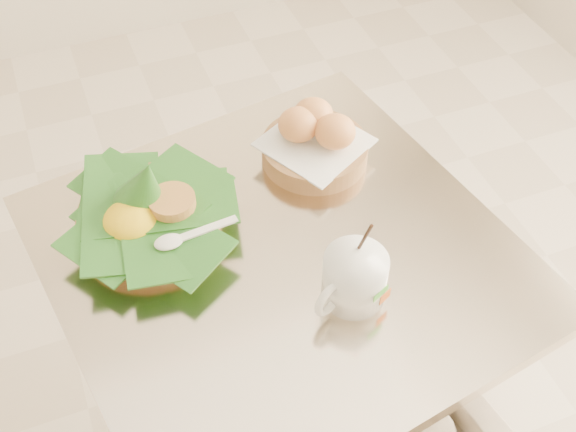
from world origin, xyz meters
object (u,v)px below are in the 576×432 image
object	(u,v)px
cafe_table	(282,329)
bread_basket	(315,140)
rice_basket	(148,211)
coffee_mug	(353,278)

from	to	relation	value
cafe_table	bread_basket	size ratio (longest dim) A/B	3.69
cafe_table	rice_basket	distance (m)	0.34
rice_basket	coffee_mug	xyz separation A→B (m)	(0.25, -0.25, 0.01)
rice_basket	bread_basket	bearing A→B (deg)	10.53
cafe_table	bread_basket	xyz separation A→B (m)	(0.14, 0.19, 0.26)
bread_basket	cafe_table	bearing A→B (deg)	-126.00
rice_basket	coffee_mug	bearing A→B (deg)	-44.58
bread_basket	coffee_mug	size ratio (longest dim) A/B	1.31
rice_basket	coffee_mug	world-z (taller)	coffee_mug
bread_basket	coffee_mug	distance (m)	0.31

